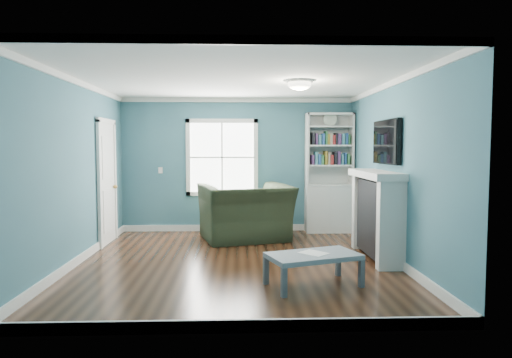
{
  "coord_description": "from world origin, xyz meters",
  "views": [
    {
      "loc": [
        0.04,
        -6.44,
        1.65
      ],
      "look_at": [
        0.29,
        0.4,
        1.17
      ],
      "focal_mm": 32.0,
      "sensor_mm": 36.0,
      "label": 1
    }
  ],
  "objects": [
    {
      "name": "bookshelf",
      "position": [
        1.77,
        2.3,
        0.92
      ],
      "size": [
        0.9,
        0.35,
        2.31
      ],
      "color": "silver",
      "rests_on": "ground"
    },
    {
      "name": "tv",
      "position": [
        2.2,
        0.2,
        1.72
      ],
      "size": [
        0.06,
        1.1,
        0.65
      ],
      "primitive_type": "cube",
      "color": "black",
      "rests_on": "fireplace"
    },
    {
      "name": "recliner",
      "position": [
        0.15,
        1.6,
        0.66
      ],
      "size": [
        1.72,
        1.35,
        1.32
      ],
      "primitive_type": "imported",
      "rotation": [
        0.0,
        0.0,
        -2.88
      ],
      "color": "black",
      "rests_on": "ground"
    },
    {
      "name": "room_walls",
      "position": [
        0.0,
        0.0,
        1.58
      ],
      "size": [
        5.0,
        5.0,
        5.0
      ],
      "color": "#396779",
      "rests_on": "ground"
    },
    {
      "name": "floor",
      "position": [
        0.0,
        0.0,
        0.0
      ],
      "size": [
        5.0,
        5.0,
        0.0
      ],
      "primitive_type": "plane",
      "color": "black",
      "rests_on": "ground"
    },
    {
      "name": "fireplace",
      "position": [
        2.08,
        0.2,
        0.64
      ],
      "size": [
        0.44,
        1.58,
        1.3
      ],
      "color": "black",
      "rests_on": "ground"
    },
    {
      "name": "coffee_table",
      "position": [
        0.92,
        -1.13,
        0.34
      ],
      "size": [
        1.19,
        0.89,
        0.39
      ],
      "rotation": [
        0.0,
        0.0,
        0.33
      ],
      "color": "#474D55",
      "rests_on": "ground"
    },
    {
      "name": "window",
      "position": [
        -0.3,
        2.49,
        1.45
      ],
      "size": [
        1.4,
        0.06,
        1.5
      ],
      "color": "white",
      "rests_on": "room_walls"
    },
    {
      "name": "door",
      "position": [
        -2.22,
        1.4,
        1.07
      ],
      "size": [
        0.12,
        0.98,
        2.17
      ],
      "color": "silver",
      "rests_on": "ground"
    },
    {
      "name": "ceiling_fixture",
      "position": [
        0.9,
        0.1,
        2.55
      ],
      "size": [
        0.38,
        0.38,
        0.15
      ],
      "color": "white",
      "rests_on": "room_walls"
    },
    {
      "name": "paper_sheet",
      "position": [
        0.93,
        -1.1,
        0.39
      ],
      "size": [
        0.39,
        0.39,
        0.0
      ],
      "primitive_type": "cube",
      "rotation": [
        0.0,
        0.0,
        0.76
      ],
      "color": "white",
      "rests_on": "coffee_table"
    },
    {
      "name": "light_switch",
      "position": [
        -1.5,
        2.48,
        1.2
      ],
      "size": [
        0.08,
        0.01,
        0.12
      ],
      "primitive_type": "cube",
      "color": "white",
      "rests_on": "room_walls"
    },
    {
      "name": "trim",
      "position": [
        0.0,
        0.0,
        1.24
      ],
      "size": [
        4.5,
        5.0,
        2.6
      ],
      "color": "white",
      "rests_on": "ground"
    }
  ]
}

